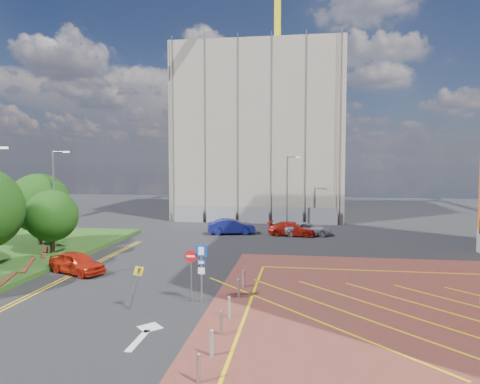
% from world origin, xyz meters
% --- Properties ---
extents(ground, '(140.00, 140.00, 0.00)m').
position_xyz_m(ground, '(0.00, 0.00, 0.00)').
color(ground, black).
rests_on(ground, ground).
extents(retaining_wall, '(6.06, 20.33, 0.40)m').
position_xyz_m(retaining_wall, '(-11.80, 2.00, 0.20)').
color(retaining_wall, brown).
rests_on(retaining_wall, ground).
extents(tree_c, '(4.00, 4.00, 4.90)m').
position_xyz_m(tree_c, '(-13.50, 10.00, 3.19)').
color(tree_c, '#3D2B1C').
rests_on(tree_c, grass_bed).
extents(tree_d, '(5.00, 5.00, 6.08)m').
position_xyz_m(tree_d, '(-16.50, 13.00, 3.87)').
color(tree_d, '#3D2B1C').
rests_on(tree_d, grass_bed).
extents(lamp_left_far, '(1.53, 0.16, 8.00)m').
position_xyz_m(lamp_left_far, '(-14.42, 12.00, 4.66)').
color(lamp_left_far, '#9EA0A8').
rests_on(lamp_left_far, grass_bed).
extents(lamp_back, '(1.53, 0.16, 8.00)m').
position_xyz_m(lamp_back, '(4.08, 28.00, 4.36)').
color(lamp_back, '#9EA0A8').
rests_on(lamp_back, ground).
extents(sign_cluster, '(1.17, 0.12, 3.20)m').
position_xyz_m(sign_cluster, '(0.30, 0.98, 1.95)').
color(sign_cluster, '#9EA0A8').
rests_on(sign_cluster, ground).
extents(warning_sign, '(0.80, 0.43, 2.24)m').
position_xyz_m(warning_sign, '(-2.41, -0.63, 1.43)').
color(warning_sign, '#9EA0A8').
rests_on(warning_sign, ground).
extents(bollard_row, '(0.14, 11.14, 0.90)m').
position_xyz_m(bollard_row, '(2.30, -1.67, 0.47)').
color(bollard_row, '#9EA0A8').
rests_on(bollard_row, forecourt).
extents(construction_building, '(21.20, 19.20, 22.00)m').
position_xyz_m(construction_building, '(0.00, 40.00, 11.00)').
color(construction_building, '#9F9582').
rests_on(construction_building, ground).
extents(tower_crane, '(1.60, 35.00, 35.40)m').
position_xyz_m(tower_crane, '(2.00, 39.44, 25.85)').
color(tower_crane, yellow).
rests_on(tower_crane, ground).
extents(construction_fence, '(21.60, 0.06, 2.00)m').
position_xyz_m(construction_fence, '(1.00, 30.00, 1.00)').
color(construction_fence, gray).
rests_on(construction_fence, ground).
extents(car_red_left, '(4.51, 3.23, 1.43)m').
position_xyz_m(car_red_left, '(-9.00, 5.56, 0.71)').
color(car_red_left, red).
rests_on(car_red_left, ground).
extents(car_blue_back, '(5.05, 2.79, 1.58)m').
position_xyz_m(car_blue_back, '(-1.42, 22.18, 0.79)').
color(car_blue_back, navy).
rests_on(car_blue_back, ground).
extents(car_red_back, '(4.97, 2.51, 1.38)m').
position_xyz_m(car_red_back, '(4.71, 22.13, 0.69)').
color(car_red_back, '#A5190E').
rests_on(car_red_back, ground).
extents(car_silver_back, '(4.94, 2.69, 1.31)m').
position_xyz_m(car_silver_back, '(6.18, 22.48, 0.66)').
color(car_silver_back, '#B5B6BD').
rests_on(car_silver_back, ground).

